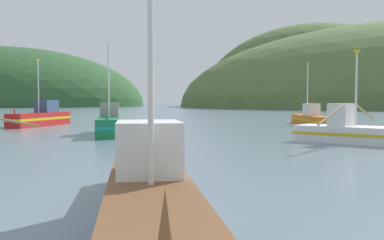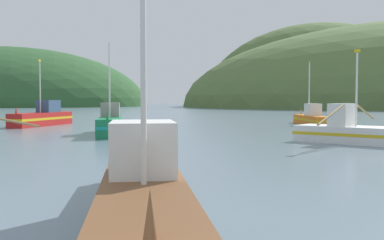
# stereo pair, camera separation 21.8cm
# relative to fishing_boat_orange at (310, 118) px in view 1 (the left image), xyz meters

# --- Properties ---
(hill_mid_left) EXTENTS (116.96, 93.57, 79.99)m
(hill_mid_left) POSITION_rel_fishing_boat_orange_xyz_m (57.80, 161.63, -0.73)
(hill_mid_left) COLOR #516B38
(hill_mid_left) RESTS_ON ground
(hill_far_right) EXTENTS (122.95, 98.36, 52.00)m
(hill_far_right) POSITION_rel_fishing_boat_orange_xyz_m (-88.59, 148.01, -0.73)
(hill_far_right) COLOR #2D562D
(hill_far_right) RESTS_ON ground
(fishing_boat_orange) EXTENTS (1.83, 8.85, 6.99)m
(fishing_boat_orange) POSITION_rel_fishing_boat_orange_xyz_m (0.00, 0.00, 0.00)
(fishing_boat_orange) COLOR orange
(fishing_boat_orange) RESTS_ON ground
(fishing_boat_white) EXTENTS (6.74, 7.54, 5.83)m
(fishing_boat_white) POSITION_rel_fishing_boat_orange_xyz_m (-4.03, -19.37, -0.01)
(fishing_boat_white) COLOR white
(fishing_boat_white) RESTS_ON ground
(fishing_boat_red) EXTENTS (4.32, 9.43, 6.88)m
(fishing_boat_red) POSITION_rel_fishing_boat_orange_xyz_m (-28.73, -0.30, 0.19)
(fishing_boat_red) COLOR red
(fishing_boat_red) RESTS_ON ground
(fishing_boat_green) EXTENTS (2.50, 8.51, 7.08)m
(fishing_boat_green) POSITION_rel_fishing_boat_orange_xyz_m (-20.01, -12.05, 0.13)
(fishing_boat_green) COLOR #197A47
(fishing_boat_green) RESTS_ON ground
(fishing_boat_brown) EXTENTS (2.67, 9.90, 5.58)m
(fishing_boat_brown) POSITION_rel_fishing_boat_orange_xyz_m (-15.73, -36.13, -0.08)
(fishing_boat_brown) COLOR brown
(fishing_boat_brown) RESTS_ON ground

